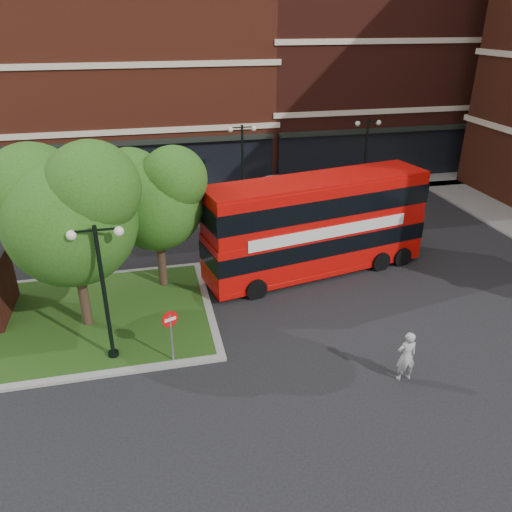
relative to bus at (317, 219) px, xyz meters
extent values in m
plane|color=black|center=(-3.44, -4.97, -2.58)|extent=(120.00, 120.00, 0.00)
cube|color=slate|center=(-3.44, 11.53, -2.52)|extent=(44.00, 3.00, 0.12)
cube|color=maroon|center=(-11.44, 19.03, 4.42)|extent=(26.00, 12.00, 14.00)
cube|color=#471911|center=(10.56, 19.03, 5.42)|extent=(18.00, 12.00, 16.00)
cube|color=gray|center=(-11.44, -1.97, -2.52)|extent=(12.60, 7.60, 0.12)
cube|color=#19380F|center=(-11.44, -1.97, -2.50)|extent=(12.00, 7.00, 0.15)
cylinder|color=#2D2116|center=(-9.94, -2.47, -0.62)|extent=(0.36, 0.36, 3.92)
sphere|color=#244B12|center=(-9.94, -2.47, 1.76)|extent=(4.60, 4.60, 4.60)
sphere|color=#244B12|center=(-11.09, -1.78, 2.67)|extent=(3.45, 3.45, 3.45)
sphere|color=#244B12|center=(-9.02, -2.93, 3.02)|extent=(3.22, 3.22, 3.22)
cylinder|color=#2D2116|center=(-6.94, 0.03, -0.84)|extent=(0.36, 0.36, 3.47)
sphere|color=#244B12|center=(-6.94, 0.03, 1.27)|extent=(3.80, 3.80, 3.80)
sphere|color=#244B12|center=(-7.89, 0.60, 2.07)|extent=(2.85, 2.85, 2.85)
sphere|color=#244B12|center=(-6.18, -0.35, 2.38)|extent=(2.66, 2.66, 2.66)
cylinder|color=black|center=(-8.94, -4.77, -0.08)|extent=(0.14, 0.14, 5.00)
cylinder|color=black|center=(-8.94, -4.77, -2.43)|extent=(0.36, 0.36, 0.30)
cube|color=black|center=(-8.94, -4.77, 2.27)|extent=(1.40, 0.06, 0.06)
sphere|color=#F2EACC|center=(-9.64, -4.77, 2.17)|extent=(0.32, 0.32, 0.32)
sphere|color=#F2EACC|center=(-8.24, -4.77, 2.17)|extent=(0.32, 0.32, 0.32)
cylinder|color=black|center=(-1.44, 9.53, -0.08)|extent=(0.14, 0.14, 5.00)
cylinder|color=black|center=(-1.44, 9.53, -2.43)|extent=(0.36, 0.36, 0.30)
cube|color=black|center=(-1.44, 9.53, 2.27)|extent=(1.40, 0.06, 0.06)
sphere|color=#F2EACC|center=(-2.14, 9.53, 2.17)|extent=(0.32, 0.32, 0.32)
sphere|color=#F2EACC|center=(-0.74, 9.53, 2.17)|extent=(0.32, 0.32, 0.32)
cylinder|color=black|center=(6.56, 9.53, -0.08)|extent=(0.14, 0.14, 5.00)
cylinder|color=black|center=(6.56, 9.53, -2.43)|extent=(0.36, 0.36, 0.30)
cube|color=black|center=(6.56, 9.53, 2.27)|extent=(1.40, 0.06, 0.06)
sphere|color=#F2EACC|center=(5.86, 9.53, 2.17)|extent=(0.32, 0.32, 0.32)
sphere|color=#F2EACC|center=(7.26, 9.53, 2.17)|extent=(0.32, 0.32, 0.32)
cube|color=#C10B07|center=(0.00, 0.00, -1.17)|extent=(10.54, 4.31, 1.96)
cube|color=#C10B07|center=(0.00, 0.00, 0.79)|extent=(10.43, 4.26, 1.96)
cube|color=black|center=(0.00, 0.00, 0.89)|extent=(10.54, 4.31, 0.89)
cube|color=silver|center=(0.23, -1.17, -0.15)|extent=(7.57, 1.55, 0.51)
imported|color=#98979A|center=(0.34, -7.98, -1.67)|extent=(0.67, 0.45, 1.81)
imported|color=#B8BBC0|center=(-7.37, 9.53, -1.86)|extent=(4.38, 2.13, 1.44)
imported|color=white|center=(1.44, 10.89, -1.97)|extent=(3.81, 1.67, 1.22)
cylinder|color=slate|center=(-6.94, -5.47, -1.59)|extent=(0.07, 0.07, 1.97)
cylinder|color=red|center=(-6.94, -5.47, -0.79)|extent=(0.55, 0.26, 0.57)
cube|color=white|center=(-6.94, -5.47, -0.79)|extent=(0.39, 0.19, 0.11)
camera|label=1|loc=(-7.27, -19.58, 8.19)|focal=35.00mm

